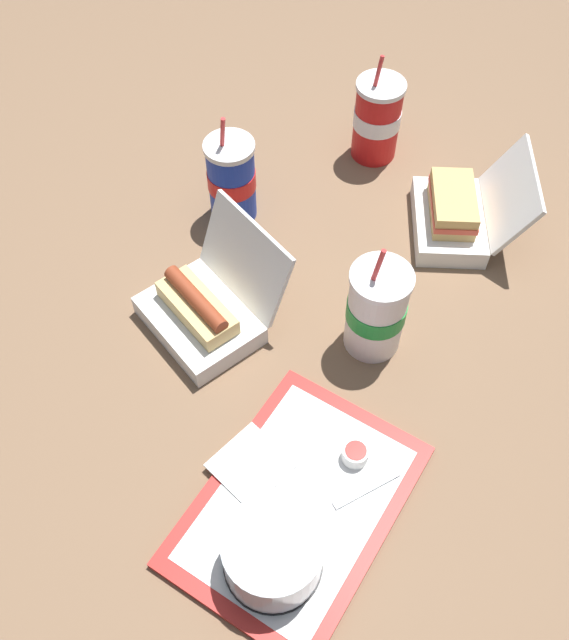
{
  "coord_description": "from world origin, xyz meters",
  "views": [
    {
      "loc": [
        0.62,
        0.3,
        1.0
      ],
      "look_at": [
        -0.01,
        0.04,
        0.05
      ],
      "focal_mm": 40.0,
      "sensor_mm": 36.0,
      "label": 1
    }
  ],
  "objects_px": {
    "plastic_fork": "(367,489)",
    "soda_cup_front": "(376,310)",
    "clamshell_hotdog_right": "(204,309)",
    "clamshell_sandwich_back": "(456,213)",
    "ketchup_cup": "(355,454)",
    "food_tray": "(298,505)",
    "cake_container": "(273,554)",
    "soda_cup_right": "(232,180)",
    "soda_cup_corner": "(377,119)"
  },
  "relations": [
    {
      "from": "plastic_fork",
      "to": "clamshell_sandwich_back",
      "type": "height_order",
      "value": "clamshell_sandwich_back"
    },
    {
      "from": "plastic_fork",
      "to": "soda_cup_right",
      "type": "distance_m",
      "value": 0.61
    },
    {
      "from": "cake_container",
      "to": "clamshell_hotdog_right",
      "type": "relative_size",
      "value": 0.51
    },
    {
      "from": "food_tray",
      "to": "clamshell_sandwich_back",
      "type": "relative_size",
      "value": 1.65
    },
    {
      "from": "ketchup_cup",
      "to": "plastic_fork",
      "type": "relative_size",
      "value": 0.36
    },
    {
      "from": "ketchup_cup",
      "to": "soda_cup_front",
      "type": "relative_size",
      "value": 0.17
    },
    {
      "from": "cake_container",
      "to": "soda_cup_corner",
      "type": "xyz_separation_m",
      "value": [
        -0.86,
        -0.13,
        0.03
      ]
    },
    {
      "from": "cake_container",
      "to": "soda_cup_corner",
      "type": "bearing_deg",
      "value": -171.13
    },
    {
      "from": "clamshell_sandwich_back",
      "to": "soda_cup_right",
      "type": "relative_size",
      "value": 1.08
    },
    {
      "from": "soda_cup_front",
      "to": "soda_cup_right",
      "type": "bearing_deg",
      "value": -118.61
    },
    {
      "from": "ketchup_cup",
      "to": "clamshell_sandwich_back",
      "type": "height_order",
      "value": "clamshell_sandwich_back"
    },
    {
      "from": "cake_container",
      "to": "soda_cup_corner",
      "type": "distance_m",
      "value": 0.87
    },
    {
      "from": "soda_cup_corner",
      "to": "clamshell_sandwich_back",
      "type": "bearing_deg",
      "value": 54.31
    },
    {
      "from": "clamshell_hotdog_right",
      "to": "soda_cup_right",
      "type": "relative_size",
      "value": 1.18
    },
    {
      "from": "plastic_fork",
      "to": "soda_cup_front",
      "type": "distance_m",
      "value": 0.28
    },
    {
      "from": "clamshell_sandwich_back",
      "to": "soda_cup_corner",
      "type": "xyz_separation_m",
      "value": [
        -0.15,
        -0.21,
        0.04
      ]
    },
    {
      "from": "cake_container",
      "to": "ketchup_cup",
      "type": "xyz_separation_m",
      "value": [
        -0.19,
        0.05,
        -0.03
      ]
    },
    {
      "from": "ketchup_cup",
      "to": "soda_cup_right",
      "type": "distance_m",
      "value": 0.56
    },
    {
      "from": "food_tray",
      "to": "soda_cup_front",
      "type": "distance_m",
      "value": 0.33
    },
    {
      "from": "ketchup_cup",
      "to": "soda_cup_right",
      "type": "relative_size",
      "value": 0.17
    },
    {
      "from": "food_tray",
      "to": "soda_cup_right",
      "type": "relative_size",
      "value": 1.79
    },
    {
      "from": "soda_cup_right",
      "to": "plastic_fork",
      "type": "bearing_deg",
      "value": 42.96
    },
    {
      "from": "plastic_fork",
      "to": "clamshell_hotdog_right",
      "type": "relative_size",
      "value": 0.41
    },
    {
      "from": "soda_cup_front",
      "to": "food_tray",
      "type": "bearing_deg",
      "value": -1.46
    },
    {
      "from": "plastic_fork",
      "to": "soda_cup_front",
      "type": "relative_size",
      "value": 0.47
    },
    {
      "from": "cake_container",
      "to": "clamshell_sandwich_back",
      "type": "relative_size",
      "value": 0.55
    },
    {
      "from": "clamshell_hotdog_right",
      "to": "soda_cup_front",
      "type": "bearing_deg",
      "value": 104.89
    },
    {
      "from": "plastic_fork",
      "to": "soda_cup_front",
      "type": "height_order",
      "value": "soda_cup_front"
    },
    {
      "from": "soda_cup_front",
      "to": "clamshell_hotdog_right",
      "type": "bearing_deg",
      "value": -75.11
    },
    {
      "from": "cake_container",
      "to": "plastic_fork",
      "type": "relative_size",
      "value": 1.25
    },
    {
      "from": "ketchup_cup",
      "to": "soda_cup_corner",
      "type": "bearing_deg",
      "value": -164.38
    },
    {
      "from": "food_tray",
      "to": "clamshell_hotdog_right",
      "type": "xyz_separation_m",
      "value": [
        -0.25,
        -0.27,
        0.03
      ]
    },
    {
      "from": "soda_cup_corner",
      "to": "food_tray",
      "type": "bearing_deg",
      "value": 9.95
    },
    {
      "from": "plastic_fork",
      "to": "soda_cup_right",
      "type": "xyz_separation_m",
      "value": [
        -0.45,
        -0.41,
        0.07
      ]
    },
    {
      "from": "clamshell_sandwich_back",
      "to": "soda_cup_front",
      "type": "height_order",
      "value": "soda_cup_front"
    },
    {
      "from": "ketchup_cup",
      "to": "plastic_fork",
      "type": "distance_m",
      "value": 0.05
    },
    {
      "from": "soda_cup_corner",
      "to": "soda_cup_right",
      "type": "bearing_deg",
      "value": -36.35
    },
    {
      "from": "clamshell_sandwich_back",
      "to": "soda_cup_corner",
      "type": "distance_m",
      "value": 0.26
    },
    {
      "from": "cake_container",
      "to": "soda_cup_front",
      "type": "bearing_deg",
      "value": 178.81
    },
    {
      "from": "cake_container",
      "to": "food_tray",
      "type": "bearing_deg",
      "value": 179.75
    },
    {
      "from": "soda_cup_corner",
      "to": "soda_cup_front",
      "type": "height_order",
      "value": "soda_cup_front"
    },
    {
      "from": "soda_cup_right",
      "to": "soda_cup_corner",
      "type": "distance_m",
      "value": 0.33
    },
    {
      "from": "clamshell_hotdog_right",
      "to": "clamshell_sandwich_back",
      "type": "distance_m",
      "value": 0.5
    },
    {
      "from": "ketchup_cup",
      "to": "food_tray",
      "type": "bearing_deg",
      "value": -28.2
    },
    {
      "from": "ketchup_cup",
      "to": "soda_cup_front",
      "type": "height_order",
      "value": "soda_cup_front"
    },
    {
      "from": "clamshell_hotdog_right",
      "to": "soda_cup_front",
      "type": "distance_m",
      "value": 0.29
    },
    {
      "from": "ketchup_cup",
      "to": "clamshell_hotdog_right",
      "type": "xyz_separation_m",
      "value": [
        -0.15,
        -0.32,
        0.01
      ]
    },
    {
      "from": "clamshell_hotdog_right",
      "to": "soda_cup_corner",
      "type": "height_order",
      "value": "soda_cup_corner"
    },
    {
      "from": "soda_cup_corner",
      "to": "ketchup_cup",
      "type": "bearing_deg",
      "value": 15.62
    },
    {
      "from": "ketchup_cup",
      "to": "soda_cup_front",
      "type": "bearing_deg",
      "value": -168.59
    }
  ]
}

